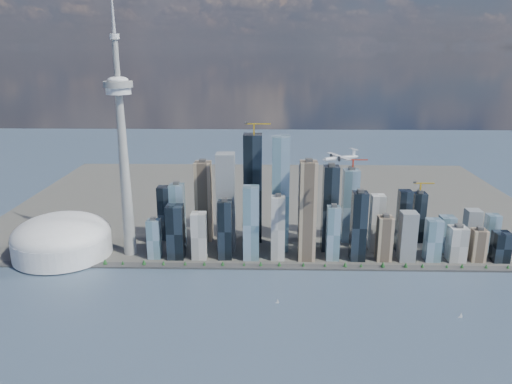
{
  "coord_description": "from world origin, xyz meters",
  "views": [
    {
      "loc": [
        -10.11,
        -664.03,
        423.17
      ],
      "look_at": [
        -32.39,
        260.0,
        154.78
      ],
      "focal_mm": 35.0,
      "sensor_mm": 36.0,
      "label": 1
    }
  ],
  "objects_px": {
    "sailboat_west": "(277,302)",
    "sailboat_east": "(461,316)",
    "dome_stadium": "(62,238)",
    "airplane": "(340,158)",
    "needle_tower": "(123,145)"
  },
  "relations": [
    {
      "from": "sailboat_west",
      "to": "dome_stadium",
      "type": "bearing_deg",
      "value": 158.04
    },
    {
      "from": "dome_stadium",
      "to": "sailboat_west",
      "type": "bearing_deg",
      "value": -23.27
    },
    {
      "from": "needle_tower",
      "to": "dome_stadium",
      "type": "xyz_separation_m",
      "value": [
        -140.0,
        -10.0,
        -196.4
      ]
    },
    {
      "from": "dome_stadium",
      "to": "airplane",
      "type": "bearing_deg",
      "value": -9.73
    },
    {
      "from": "needle_tower",
      "to": "dome_stadium",
      "type": "height_order",
      "value": "needle_tower"
    },
    {
      "from": "dome_stadium",
      "to": "sailboat_east",
      "type": "xyz_separation_m",
      "value": [
        745.89,
        -233.67,
        -36.2
      ]
    },
    {
      "from": "airplane",
      "to": "sailboat_west",
      "type": "distance_m",
      "value": 275.27
    },
    {
      "from": "dome_stadium",
      "to": "sailboat_east",
      "type": "distance_m",
      "value": 782.48
    },
    {
      "from": "dome_stadium",
      "to": "sailboat_east",
      "type": "relative_size",
      "value": 19.82
    },
    {
      "from": "needle_tower",
      "to": "dome_stadium",
      "type": "bearing_deg",
      "value": -175.91
    },
    {
      "from": "needle_tower",
      "to": "dome_stadium",
      "type": "relative_size",
      "value": 2.75
    },
    {
      "from": "needle_tower",
      "to": "airplane",
      "type": "relative_size",
      "value": 7.81
    },
    {
      "from": "needle_tower",
      "to": "sailboat_east",
      "type": "distance_m",
      "value": 693.24
    },
    {
      "from": "sailboat_west",
      "to": "sailboat_east",
      "type": "bearing_deg",
      "value": -6.51
    },
    {
      "from": "airplane",
      "to": "sailboat_east",
      "type": "relative_size",
      "value": 6.99
    }
  ]
}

